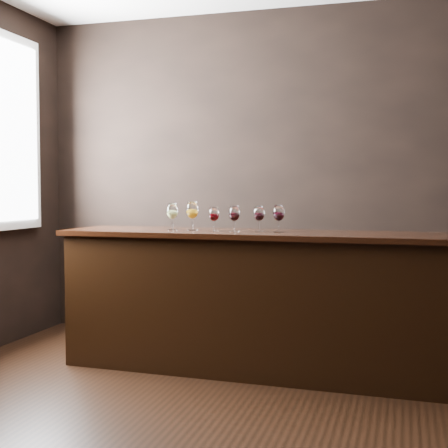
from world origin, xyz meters
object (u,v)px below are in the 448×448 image
(bar_counter, at_px, (256,304))
(back_bar_shelf, at_px, (414,302))
(glass_amber, at_px, (192,211))
(glass_red_a, at_px, (214,215))
(glass_red_d, at_px, (279,214))
(glass_white, at_px, (172,212))
(glass_red_b, at_px, (234,214))
(glass_red_c, at_px, (259,214))

(bar_counter, relative_size, back_bar_shelf, 1.20)
(bar_counter, distance_m, glass_amber, 0.81)
(bar_counter, relative_size, glass_red_a, 15.79)
(back_bar_shelf, bearing_deg, glass_red_d, -138.87)
(glass_amber, relative_size, glass_red_d, 1.09)
(glass_red_a, bearing_deg, glass_red_d, 2.77)
(bar_counter, height_order, back_bar_shelf, bar_counter)
(glass_white, relative_size, glass_red_a, 1.14)
(glass_amber, distance_m, glass_red_b, 0.34)
(back_bar_shelf, distance_m, glass_red_c, 1.48)
(back_bar_shelf, relative_size, glass_white, 11.58)
(bar_counter, xyz_separation_m, glass_white, (-0.64, 0.03, 0.64))
(bar_counter, bearing_deg, glass_amber, 178.38)
(glass_red_d, bearing_deg, back_bar_shelf, 41.13)
(glass_red_d, bearing_deg, glass_amber, 176.92)
(glass_red_a, bearing_deg, glass_white, 170.38)
(bar_counter, bearing_deg, glass_red_a, -173.13)
(glass_red_a, height_order, glass_red_c, glass_red_c)
(glass_red_b, height_order, glass_red_c, glass_red_b)
(bar_counter, distance_m, back_bar_shelf, 1.33)
(glass_red_c, height_order, glass_red_d, glass_red_d)
(glass_white, bearing_deg, bar_counter, -2.84)
(glass_white, relative_size, glass_amber, 0.94)
(glass_white, distance_m, glass_red_a, 0.34)
(bar_counter, height_order, glass_red_d, glass_red_d)
(glass_red_a, relative_size, glass_red_c, 0.95)
(bar_counter, distance_m, glass_red_a, 0.70)
(glass_amber, bearing_deg, glass_red_c, -0.36)
(glass_red_d, bearing_deg, glass_red_b, -173.75)
(glass_red_a, distance_m, glass_red_d, 0.46)
(glass_white, bearing_deg, glass_red_c, -0.30)
(glass_amber, height_order, glass_red_c, glass_amber)
(back_bar_shelf, distance_m, glass_amber, 1.87)
(glass_red_c, bearing_deg, glass_red_a, -170.32)
(glass_white, bearing_deg, glass_amber, -0.08)
(glass_red_a, bearing_deg, glass_red_b, -4.33)
(back_bar_shelf, bearing_deg, glass_red_a, -149.19)
(bar_counter, xyz_separation_m, glass_red_c, (0.01, 0.03, 0.63))
(bar_counter, relative_size, glass_amber, 13.05)
(glass_white, xyz_separation_m, glass_red_c, (0.65, -0.00, -0.01))
(bar_counter, distance_m, glass_white, 0.91)
(glass_white, relative_size, glass_red_c, 1.08)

